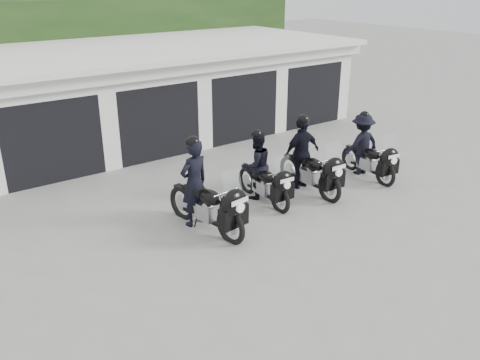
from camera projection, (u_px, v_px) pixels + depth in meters
ground at (280, 225)px, 11.22m from camera, size 80.00×80.00×0.00m
garage_block at (122, 96)px, 16.70m from camera, size 16.40×6.80×2.96m
background_vegetation at (76, 39)px, 20.02m from camera, size 20.00×3.90×5.80m
police_bike_a at (204, 194)px, 10.77m from camera, size 0.93×2.41×2.10m
police_bike_b at (261, 171)px, 12.24m from camera, size 0.85×2.08×1.81m
police_bike_c at (306, 158)px, 12.82m from camera, size 1.11×2.30×2.00m
police_bike_d at (366, 148)px, 13.76m from camera, size 1.16×2.09×1.83m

